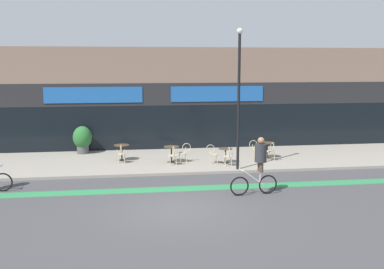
{
  "coord_description": "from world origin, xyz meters",
  "views": [
    {
      "loc": [
        -1.46,
        -14.2,
        4.77
      ],
      "look_at": [
        1.35,
        5.93,
        1.54
      ],
      "focal_mm": 42.0,
      "sensor_mm": 36.0,
      "label": 1
    }
  ],
  "objects_px": {
    "bistro_table_0": "(122,149)",
    "planter_pot": "(82,139)",
    "bistro_table_1": "(172,151)",
    "cafe_chair_2_near": "(228,155)",
    "cafe_chair_3_side": "(255,148)",
    "bistro_table_2": "(225,153)",
    "cafe_chair_2_side": "(212,153)",
    "cafe_chair_1_side": "(185,151)",
    "lamp_post": "(239,91)",
    "bistro_table_3": "(267,147)",
    "cyclist_1": "(259,162)",
    "cafe_chair_0_near": "(121,152)",
    "cafe_chair_3_near": "(271,150)",
    "cafe_chair_1_near": "(173,154)"
  },
  "relations": [
    {
      "from": "bistro_table_1",
      "to": "lamp_post",
      "type": "relative_size",
      "value": 0.12
    },
    {
      "from": "bistro_table_2",
      "to": "cafe_chair_3_near",
      "type": "xyz_separation_m",
      "value": [
        2.32,
        0.25,
        0.02
      ]
    },
    {
      "from": "bistro_table_1",
      "to": "bistro_table_3",
      "type": "bearing_deg",
      "value": 4.14
    },
    {
      "from": "bistro_table_1",
      "to": "cafe_chair_2_near",
      "type": "height_order",
      "value": "cafe_chair_2_near"
    },
    {
      "from": "cafe_chair_1_side",
      "to": "cafe_chair_3_side",
      "type": "height_order",
      "value": "same"
    },
    {
      "from": "bistro_table_0",
      "to": "cafe_chair_1_near",
      "type": "xyz_separation_m",
      "value": [
        2.36,
        -1.35,
        -0.03
      ]
    },
    {
      "from": "cafe_chair_1_near",
      "to": "lamp_post",
      "type": "bearing_deg",
      "value": -119.52
    },
    {
      "from": "cafe_chair_2_near",
      "to": "cafe_chair_2_side",
      "type": "relative_size",
      "value": 1.0
    },
    {
      "from": "bistro_table_2",
      "to": "cafe_chair_1_side",
      "type": "relative_size",
      "value": 0.78
    },
    {
      "from": "bistro_table_3",
      "to": "planter_pot",
      "type": "height_order",
      "value": "planter_pot"
    },
    {
      "from": "cyclist_1",
      "to": "cafe_chair_1_near",
      "type": "bearing_deg",
      "value": -65.49
    },
    {
      "from": "cafe_chair_1_near",
      "to": "cafe_chair_2_near",
      "type": "bearing_deg",
      "value": -108.31
    },
    {
      "from": "cafe_chair_0_near",
      "to": "cafe_chair_1_side",
      "type": "xyz_separation_m",
      "value": [
        2.98,
        -0.09,
        0.0
      ]
    },
    {
      "from": "bistro_table_3",
      "to": "cyclist_1",
      "type": "height_order",
      "value": "cyclist_1"
    },
    {
      "from": "cafe_chair_3_near",
      "to": "planter_pot",
      "type": "xyz_separation_m",
      "value": [
        -9.2,
        3.06,
        0.25
      ]
    },
    {
      "from": "cafe_chair_1_side",
      "to": "lamp_post",
      "type": "xyz_separation_m",
      "value": [
        2.15,
        -1.82,
        2.96
      ]
    },
    {
      "from": "cafe_chair_1_side",
      "to": "bistro_table_3",
      "type": "bearing_deg",
      "value": 178.6
    },
    {
      "from": "cyclist_1",
      "to": "cafe_chair_3_near",
      "type": "bearing_deg",
      "value": -118.02
    },
    {
      "from": "lamp_post",
      "to": "bistro_table_2",
      "type": "bearing_deg",
      "value": 102.31
    },
    {
      "from": "bistro_table_1",
      "to": "planter_pot",
      "type": "relative_size",
      "value": 0.53
    },
    {
      "from": "cafe_chair_2_side",
      "to": "lamp_post",
      "type": "xyz_separation_m",
      "value": [
        0.91,
        -1.28,
        2.96
      ]
    },
    {
      "from": "bistro_table_0",
      "to": "bistro_table_2",
      "type": "relative_size",
      "value": 1.09
    },
    {
      "from": "bistro_table_2",
      "to": "cafe_chair_2_side",
      "type": "xyz_separation_m",
      "value": [
        -0.63,
        -0.0,
        0.02
      ]
    },
    {
      "from": "bistro_table_3",
      "to": "planter_pot",
      "type": "bearing_deg",
      "value": 165.19
    },
    {
      "from": "cafe_chair_2_near",
      "to": "cafe_chair_3_side",
      "type": "height_order",
      "value": "same"
    },
    {
      "from": "lamp_post",
      "to": "cafe_chair_0_near",
      "type": "bearing_deg",
      "value": 159.58
    },
    {
      "from": "planter_pot",
      "to": "cafe_chair_3_near",
      "type": "bearing_deg",
      "value": -18.37
    },
    {
      "from": "bistro_table_3",
      "to": "cafe_chair_2_near",
      "type": "relative_size",
      "value": 0.86
    },
    {
      "from": "bistro_table_2",
      "to": "cafe_chair_3_side",
      "type": "xyz_separation_m",
      "value": [
        1.68,
        0.87,
        0.02
      ]
    },
    {
      "from": "cafe_chair_3_side",
      "to": "planter_pot",
      "type": "distance_m",
      "value": 8.91
    },
    {
      "from": "bistro_table_2",
      "to": "lamp_post",
      "type": "bearing_deg",
      "value": -77.69
    },
    {
      "from": "cafe_chair_2_near",
      "to": "cafe_chair_2_side",
      "type": "height_order",
      "value": "same"
    },
    {
      "from": "cafe_chair_2_near",
      "to": "cafe_chair_2_side",
      "type": "bearing_deg",
      "value": 45.88
    },
    {
      "from": "bistro_table_3",
      "to": "cafe_chair_0_near",
      "type": "bearing_deg",
      "value": -178.04
    },
    {
      "from": "cafe_chair_3_near",
      "to": "bistro_table_0",
      "type": "bearing_deg",
      "value": 75.34
    },
    {
      "from": "bistro_table_1",
      "to": "bistro_table_2",
      "type": "distance_m",
      "value": 2.55
    },
    {
      "from": "bistro_table_1",
      "to": "lamp_post",
      "type": "xyz_separation_m",
      "value": [
        2.78,
        -1.81,
        2.93
      ]
    },
    {
      "from": "bistro_table_1",
      "to": "cafe_chair_2_near",
      "type": "distance_m",
      "value": 2.75
    },
    {
      "from": "cafe_chair_0_near",
      "to": "lamp_post",
      "type": "xyz_separation_m",
      "value": [
        5.13,
        -1.91,
        2.96
      ]
    },
    {
      "from": "bistro_table_2",
      "to": "cafe_chair_1_near",
      "type": "distance_m",
      "value": 2.49
    },
    {
      "from": "cafe_chair_2_near",
      "to": "cafe_chair_3_near",
      "type": "xyz_separation_m",
      "value": [
        2.32,
        0.87,
        0.0
      ]
    },
    {
      "from": "cafe_chair_2_near",
      "to": "bistro_table_2",
      "type": "bearing_deg",
      "value": 0.78
    },
    {
      "from": "bistro_table_0",
      "to": "cafe_chair_0_near",
      "type": "distance_m",
      "value": 0.63
    },
    {
      "from": "bistro_table_2",
      "to": "cafe_chair_3_side",
      "type": "distance_m",
      "value": 1.9
    },
    {
      "from": "cafe_chair_3_side",
      "to": "bistro_table_3",
      "type": "bearing_deg",
      "value": 0.77
    },
    {
      "from": "bistro_table_0",
      "to": "planter_pot",
      "type": "bearing_deg",
      "value": 134.88
    },
    {
      "from": "cafe_chair_2_side",
      "to": "lamp_post",
      "type": "height_order",
      "value": "lamp_post"
    },
    {
      "from": "bistro_table_3",
      "to": "cafe_chair_3_side",
      "type": "height_order",
      "value": "cafe_chair_3_side"
    },
    {
      "from": "cafe_chair_1_side",
      "to": "lamp_post",
      "type": "height_order",
      "value": "lamp_post"
    },
    {
      "from": "cafe_chair_2_near",
      "to": "bistro_table_0",
      "type": "bearing_deg",
      "value": 69.68
    }
  ]
}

